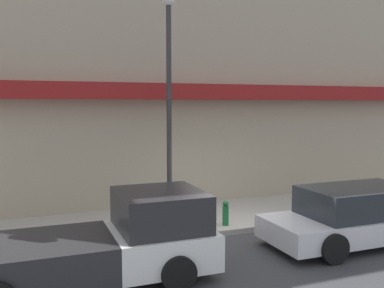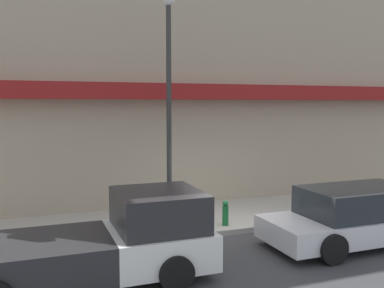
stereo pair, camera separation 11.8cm
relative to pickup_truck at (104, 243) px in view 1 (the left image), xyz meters
name	(u,v)px [view 1 (the left image)]	position (x,y,z in m)	size (l,w,h in m)	color
ground_plane	(237,235)	(3.82, 1.70, -0.75)	(80.00, 80.00, 0.00)	#38383A
sidewalk	(212,217)	(3.82, 3.36, -0.68)	(36.00, 3.31, 0.15)	#ADA89E
building	(178,56)	(3.81, 6.50, 4.47)	(19.80, 3.80, 10.46)	tan
pickup_truck	(104,243)	(0.00, 0.00, 0.00)	(5.04, 2.22, 1.71)	white
parked_car	(359,216)	(6.34, 0.00, -0.05)	(4.89, 2.08, 1.43)	silver
fire_hydrant	(226,213)	(3.68, 2.15, -0.26)	(0.17, 0.17, 0.69)	#196633
street_lamp	(169,84)	(2.32, 2.95, 3.29)	(0.36, 0.36, 6.33)	#2D2D2D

